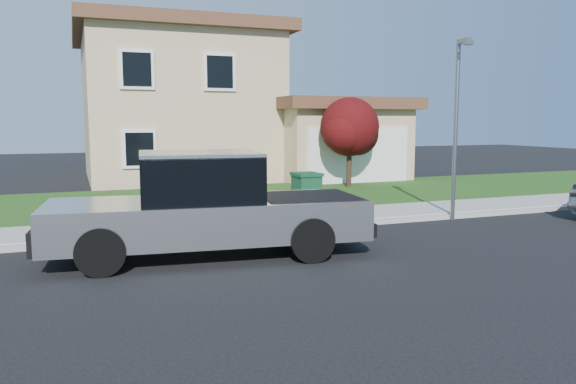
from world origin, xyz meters
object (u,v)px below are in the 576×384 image
at_px(trash_bin, 306,193).
at_px(street_lamp, 457,119).
at_px(woman, 219,206).
at_px(pickup_truck, 207,208).
at_px(ornamental_tree, 350,130).

relative_size(trash_bin, street_lamp, 0.23).
distance_m(woman, street_lamp, 6.87).
height_order(trash_bin, street_lamp, street_lamp).
xyz_separation_m(pickup_truck, ornamental_tree, (7.68, 8.81, 1.35)).
xyz_separation_m(woman, ornamental_tree, (7.10, 7.43, 1.56)).
height_order(ornamental_tree, trash_bin, ornamental_tree).
bearing_deg(pickup_truck, ornamental_tree, 55.06).
relative_size(woman, ornamental_tree, 0.47).
bearing_deg(trash_bin, woman, -148.78).
distance_m(pickup_truck, ornamental_tree, 11.77).
bearing_deg(ornamental_tree, street_lamp, -94.17).
xyz_separation_m(pickup_truck, street_lamp, (7.16, 1.62, 1.76)).
bearing_deg(street_lamp, pickup_truck, -159.05).
bearing_deg(pickup_truck, trash_bin, 48.93).
bearing_deg(street_lamp, trash_bin, 164.23).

